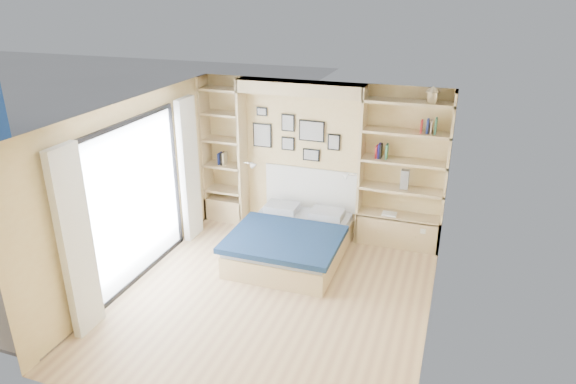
% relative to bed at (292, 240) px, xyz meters
% --- Properties ---
extents(ground, '(4.50, 4.50, 0.00)m').
position_rel_bed_xyz_m(ground, '(0.13, -1.17, -0.27)').
color(ground, tan).
rests_on(ground, ground).
extents(room_shell, '(4.50, 4.50, 4.50)m').
position_rel_bed_xyz_m(room_shell, '(-0.26, 0.35, 0.81)').
color(room_shell, '#DEC385').
rests_on(room_shell, ground).
extents(bed, '(1.61, 2.07, 1.07)m').
position_rel_bed_xyz_m(bed, '(0.00, 0.00, 0.00)').
color(bed, tan).
rests_on(bed, ground).
extents(photo_gallery, '(1.48, 0.02, 0.82)m').
position_rel_bed_xyz_m(photo_gallery, '(-0.32, 1.05, 1.34)').
color(photo_gallery, black).
rests_on(photo_gallery, ground).
extents(reading_lamps, '(1.92, 0.12, 0.15)m').
position_rel_bed_xyz_m(reading_lamps, '(-0.17, 0.83, 0.84)').
color(reading_lamps, silver).
rests_on(reading_lamps, ground).
extents(shelf_decor, '(3.50, 0.23, 2.03)m').
position_rel_bed_xyz_m(shelf_decor, '(1.19, 0.90, 1.42)').
color(shelf_decor, '#A51E1E').
rests_on(shelf_decor, ground).
extents(deck, '(3.20, 4.00, 0.05)m').
position_rel_bed_xyz_m(deck, '(-3.47, -1.17, -0.27)').
color(deck, '#695B4D').
rests_on(deck, ground).
extents(deck_chair, '(0.58, 0.82, 0.75)m').
position_rel_bed_xyz_m(deck_chair, '(-3.43, -0.34, 0.09)').
color(deck_chair, tan).
rests_on(deck_chair, ground).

